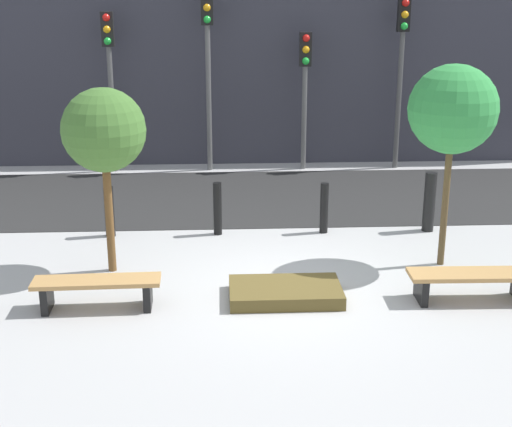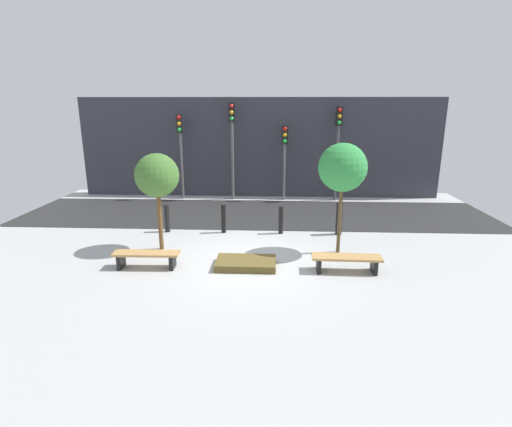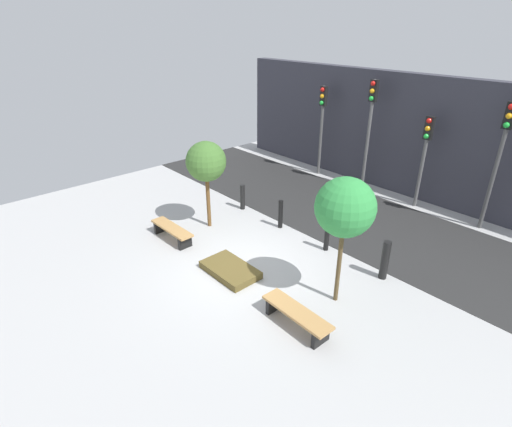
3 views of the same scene
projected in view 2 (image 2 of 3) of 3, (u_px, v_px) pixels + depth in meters
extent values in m
plane|color=#AFAFAF|center=(247.00, 262.00, 10.86)|extent=(18.00, 18.00, 0.00)
cube|color=#282828|center=(256.00, 214.00, 15.59)|extent=(18.00, 4.28, 0.01)
cube|color=#33333D|center=(259.00, 148.00, 18.17)|extent=(16.20, 0.50, 4.43)
cube|color=black|center=(121.00, 261.00, 10.45)|extent=(0.11, 0.44, 0.37)
cube|color=black|center=(173.00, 261.00, 10.42)|extent=(0.11, 0.44, 0.37)
cube|color=#B2844C|center=(146.00, 253.00, 10.38)|extent=(1.73, 0.48, 0.06)
cube|color=black|center=(319.00, 264.00, 10.25)|extent=(0.11, 0.48, 0.36)
cube|color=black|center=(374.00, 266.00, 10.15)|extent=(0.11, 0.48, 0.36)
cube|color=#B2844C|center=(347.00, 257.00, 10.14)|extent=(1.77, 0.52, 0.06)
cube|color=brown|center=(246.00, 263.00, 10.53)|extent=(1.57, 0.94, 0.19)
cylinder|color=brown|center=(160.00, 219.00, 11.58)|extent=(0.12, 0.12, 1.87)
sphere|color=#43712F|center=(157.00, 175.00, 11.24)|extent=(1.25, 1.25, 1.25)
cylinder|color=brown|center=(340.00, 217.00, 11.31)|extent=(0.10, 0.10, 2.11)
sphere|color=green|center=(343.00, 167.00, 10.93)|extent=(1.34, 1.34, 1.34)
cylinder|color=black|center=(167.00, 218.00, 13.30)|extent=(0.17, 0.17, 0.92)
cylinder|color=black|center=(224.00, 219.00, 13.21)|extent=(0.15, 0.15, 0.95)
cylinder|color=black|center=(281.00, 220.00, 13.13)|extent=(0.15, 0.15, 0.92)
cylinder|color=black|center=(339.00, 218.00, 13.02)|extent=(0.21, 0.21, 1.08)
cylinder|color=#545454|center=(181.00, 158.00, 17.60)|extent=(0.12, 0.12, 3.71)
cube|color=black|center=(180.00, 124.00, 17.21)|extent=(0.28, 0.16, 0.78)
sphere|color=red|center=(179.00, 117.00, 17.04)|extent=(0.17, 0.17, 0.17)
sphere|color=orange|center=(179.00, 124.00, 17.11)|extent=(0.17, 0.17, 0.17)
sphere|color=green|center=(179.00, 130.00, 17.18)|extent=(0.17, 0.17, 0.17)
cylinder|color=#5A5A5A|center=(232.00, 152.00, 17.43)|extent=(0.12, 0.12, 4.18)
cube|color=black|center=(232.00, 112.00, 16.98)|extent=(0.28, 0.16, 0.78)
sphere|color=red|center=(231.00, 106.00, 16.81)|extent=(0.17, 0.17, 0.17)
sphere|color=orange|center=(232.00, 112.00, 16.88)|extent=(0.17, 0.17, 0.17)
sphere|color=green|center=(232.00, 119.00, 16.95)|extent=(0.17, 0.17, 0.17)
cylinder|color=#5A5A5A|center=(284.00, 164.00, 17.45)|extent=(0.12, 0.12, 3.25)
cube|color=black|center=(285.00, 135.00, 17.12)|extent=(0.28, 0.16, 0.78)
sphere|color=red|center=(285.00, 129.00, 16.95)|extent=(0.17, 0.17, 0.17)
sphere|color=orange|center=(285.00, 135.00, 17.02)|extent=(0.17, 0.17, 0.17)
sphere|color=green|center=(285.00, 141.00, 17.09)|extent=(0.17, 0.17, 0.17)
cylinder|color=#4A4A4A|center=(337.00, 155.00, 17.24)|extent=(0.12, 0.12, 4.03)
cube|color=black|center=(339.00, 116.00, 16.81)|extent=(0.28, 0.16, 0.78)
sphere|color=red|center=(340.00, 110.00, 16.64)|extent=(0.17, 0.17, 0.17)
sphere|color=orange|center=(340.00, 116.00, 16.71)|extent=(0.17, 0.17, 0.17)
sphere|color=green|center=(339.00, 123.00, 16.78)|extent=(0.17, 0.17, 0.17)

